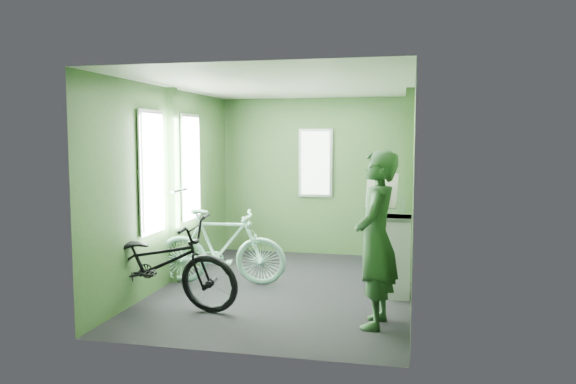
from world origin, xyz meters
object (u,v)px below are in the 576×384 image
passenger (376,239)px  waste_box (398,256)px  bench_seat (392,246)px  bicycle_black (157,308)px  bicycle_mint (221,285)px

passenger → waste_box: passenger is taller
passenger → bench_seat: bearing=-176.3°
passenger → waste_box: bearing=175.5°
bicycle_black → passenger: bearing=-86.0°
bicycle_black → bench_seat: bearing=-38.7°
bicycle_black → bicycle_mint: size_ratio=1.16×
bicycle_mint → bench_seat: (1.91, 1.33, 0.29)m
bicycle_mint → waste_box: 2.07m
bicycle_mint → bench_seat: 2.35m
bicycle_black → bicycle_mint: bicycle_black is taller
bicycle_black → waste_box: 2.60m
passenger → bicycle_black: bearing=-86.4°
bicycle_mint → passenger: size_ratio=0.95×
bicycle_mint → bench_seat: bench_seat is taller
waste_box → bicycle_black: bearing=-157.7°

